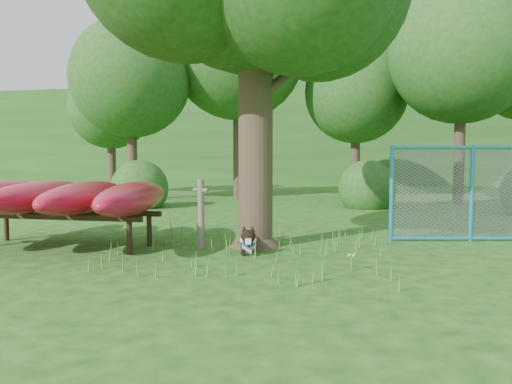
# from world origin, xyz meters

# --- Properties ---
(ground) EXTENTS (80.00, 80.00, 0.00)m
(ground) POSITION_xyz_m (0.00, 0.00, 0.00)
(ground) COLOR #18490E
(ground) RESTS_ON ground
(wooden_post) EXTENTS (0.32, 0.19, 1.20)m
(wooden_post) POSITION_xyz_m (-0.78, 1.21, 0.64)
(wooden_post) COLOR #5E5847
(wooden_post) RESTS_ON ground
(kayak_rack) EXTENTS (3.93, 3.48, 1.16)m
(kayak_rack) POSITION_xyz_m (-3.21, 0.79, 0.89)
(kayak_rack) COLOR black
(kayak_rack) RESTS_ON ground
(husky_dog) EXTENTS (0.44, 1.09, 0.48)m
(husky_dog) POSITION_xyz_m (0.10, 1.09, 0.17)
(husky_dog) COLOR black
(husky_dog) RESTS_ON ground
(fence_section) EXTENTS (3.03, 0.77, 3.01)m
(fence_section) POSITION_xyz_m (3.94, 3.04, 0.91)
(fence_section) COLOR #288FBB
(fence_section) RESTS_ON ground
(wildflower_clump) EXTENTS (0.12, 0.10, 0.25)m
(wildflower_clump) POSITION_xyz_m (1.84, 0.02, 0.20)
(wildflower_clump) COLOR #46912F
(wildflower_clump) RESTS_ON ground
(bg_tree_a) EXTENTS (4.40, 4.40, 6.70)m
(bg_tree_a) POSITION_xyz_m (-6.50, 10.00, 4.48)
(bg_tree_a) COLOR #392C1F
(bg_tree_a) RESTS_ON ground
(bg_tree_b) EXTENTS (5.20, 5.20, 8.22)m
(bg_tree_b) POSITION_xyz_m (-3.00, 12.00, 5.61)
(bg_tree_b) COLOR #392C1F
(bg_tree_b) RESTS_ON ground
(bg_tree_c) EXTENTS (4.00, 4.00, 6.12)m
(bg_tree_c) POSITION_xyz_m (1.50, 13.00, 4.11)
(bg_tree_c) COLOR #392C1F
(bg_tree_c) RESTS_ON ground
(bg_tree_d) EXTENTS (4.80, 4.80, 7.50)m
(bg_tree_d) POSITION_xyz_m (5.00, 11.00, 5.08)
(bg_tree_d) COLOR #392C1F
(bg_tree_d) RESTS_ON ground
(bg_tree_f) EXTENTS (3.60, 3.60, 5.55)m
(bg_tree_f) POSITION_xyz_m (-9.00, 13.00, 3.73)
(bg_tree_f) COLOR #392C1F
(bg_tree_f) RESTS_ON ground
(shrub_left) EXTENTS (1.80, 1.80, 1.80)m
(shrub_left) POSITION_xyz_m (-5.00, 7.50, 0.00)
(shrub_left) COLOR #1E4E19
(shrub_left) RESTS_ON ground
(shrub_mid) EXTENTS (1.80, 1.80, 1.80)m
(shrub_mid) POSITION_xyz_m (2.00, 9.00, 0.00)
(shrub_mid) COLOR #1E4E19
(shrub_mid) RESTS_ON ground
(wooded_hillside) EXTENTS (80.00, 12.00, 6.00)m
(wooded_hillside) POSITION_xyz_m (0.00, 28.00, 3.00)
(wooded_hillside) COLOR #1E4E19
(wooded_hillside) RESTS_ON ground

